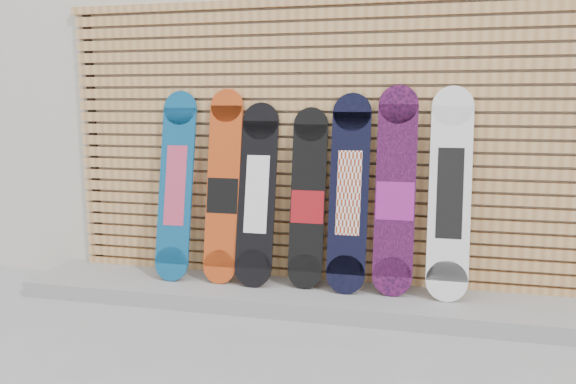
# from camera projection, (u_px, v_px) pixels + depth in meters

# --- Properties ---
(ground) EXTENTS (80.00, 80.00, 0.00)m
(ground) POSITION_uv_depth(u_px,v_px,m) (321.00, 344.00, 3.56)
(ground) COLOR #949497
(ground) RESTS_ON ground
(building) EXTENTS (12.00, 5.00, 3.60)m
(building) POSITION_uv_depth(u_px,v_px,m) (417.00, 78.00, 6.53)
(building) COLOR beige
(building) RESTS_ON ground
(concrete_step) EXTENTS (4.60, 0.70, 0.12)m
(concrete_step) POSITION_uv_depth(u_px,v_px,m) (317.00, 298.00, 4.24)
(concrete_step) COLOR gray
(concrete_step) RESTS_ON ground
(slat_wall) EXTENTS (4.26, 0.08, 2.29)m
(slat_wall) POSITION_uv_depth(u_px,v_px,m) (325.00, 143.00, 4.34)
(slat_wall) COLOR tan
(slat_wall) RESTS_ON ground
(snowboard_0) EXTENTS (0.28, 0.34, 1.49)m
(snowboard_0) POSITION_uv_depth(u_px,v_px,m) (176.00, 185.00, 4.47)
(snowboard_0) COLOR #0D5083
(snowboard_0) RESTS_ON concrete_step
(snowboard_1) EXTENTS (0.26, 0.31, 1.51)m
(snowboard_1) POSITION_uv_depth(u_px,v_px,m) (223.00, 187.00, 4.39)
(snowboard_1) COLOR #C64315
(snowboard_1) RESTS_ON concrete_step
(snowboard_2) EXTENTS (0.29, 0.33, 1.40)m
(snowboard_2) POSITION_uv_depth(u_px,v_px,m) (257.00, 194.00, 4.33)
(snowboard_2) COLOR black
(snowboard_2) RESTS_ON concrete_step
(snowboard_3) EXTENTS (0.27, 0.27, 1.37)m
(snowboard_3) POSITION_uv_depth(u_px,v_px,m) (308.00, 199.00, 4.27)
(snowboard_3) COLOR black
(snowboard_3) RESTS_ON concrete_step
(snowboard_4) EXTENTS (0.29, 0.32, 1.47)m
(snowboard_4) POSITION_uv_depth(u_px,v_px,m) (349.00, 193.00, 4.17)
(snowboard_4) COLOR black
(snowboard_4) RESTS_ON concrete_step
(snowboard_5) EXTENTS (0.29, 0.29, 1.53)m
(snowboard_5) POSITION_uv_depth(u_px,v_px,m) (395.00, 192.00, 4.10)
(snowboard_5) COLOR black
(snowboard_5) RESTS_ON concrete_step
(snowboard_6) EXTENTS (0.29, 0.31, 1.52)m
(snowboard_6) POSITION_uv_depth(u_px,v_px,m) (450.00, 193.00, 4.00)
(snowboard_6) COLOR white
(snowboard_6) RESTS_ON concrete_step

